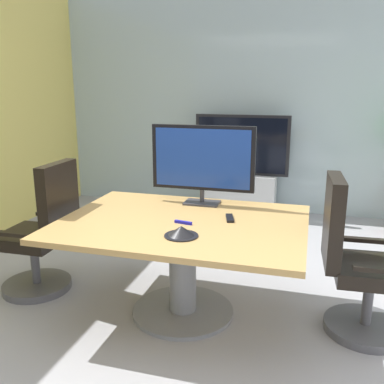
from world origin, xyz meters
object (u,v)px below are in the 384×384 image
(tv_monitor, at_px, (203,160))
(remote_control, at_px, (230,218))
(wall_display_unit, at_px, (241,182))
(office_chair_left, at_px, (43,239))
(office_chair_right, at_px, (356,270))
(conference_table, at_px, (183,245))
(conference_phone, at_px, (181,232))

(tv_monitor, relative_size, remote_control, 4.94)
(wall_display_unit, bearing_deg, office_chair_left, -115.00)
(office_chair_right, xyz_separation_m, wall_display_unit, (-1.21, 2.49, -0.01))
(conference_table, relative_size, conference_phone, 7.91)
(remote_control, bearing_deg, conference_phone, -132.76)
(tv_monitor, height_order, conference_phone, tv_monitor)
(remote_control, bearing_deg, office_chair_left, 168.79)
(office_chair_right, height_order, conference_phone, office_chair_right)
(conference_phone, bearing_deg, office_chair_left, 165.13)
(conference_table, bearing_deg, conference_phone, -74.17)
(conference_phone, bearing_deg, conference_table, 105.83)
(wall_display_unit, height_order, remote_control, wall_display_unit)
(conference_table, bearing_deg, wall_display_unit, 90.11)
(tv_monitor, bearing_deg, wall_display_unit, 90.77)
(office_chair_right, bearing_deg, conference_table, 91.97)
(tv_monitor, relative_size, conference_phone, 3.82)
(conference_table, bearing_deg, office_chair_left, 178.48)
(tv_monitor, xyz_separation_m, remote_control, (0.30, -0.35, -0.35))
(office_chair_left, xyz_separation_m, wall_display_unit, (1.20, 2.56, -0.01))
(tv_monitor, distance_m, conference_phone, 0.85)
(office_chair_right, distance_m, wall_display_unit, 2.77)
(conference_table, bearing_deg, office_chair_right, 4.92)
(office_chair_left, relative_size, tv_monitor, 1.30)
(office_chair_left, bearing_deg, conference_phone, 73.66)
(conference_table, relative_size, office_chair_right, 1.60)
(tv_monitor, bearing_deg, conference_phone, -85.31)
(office_chair_left, distance_m, office_chair_right, 2.40)
(office_chair_left, distance_m, wall_display_unit, 2.83)
(office_chair_left, height_order, remote_control, office_chair_left)
(office_chair_right, relative_size, conference_phone, 4.95)
(tv_monitor, height_order, wall_display_unit, tv_monitor)
(office_chair_left, relative_size, wall_display_unit, 0.83)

